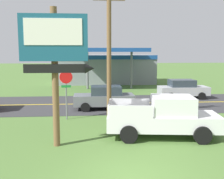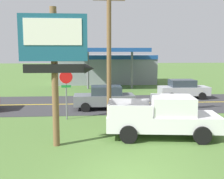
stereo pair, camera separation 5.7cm
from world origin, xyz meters
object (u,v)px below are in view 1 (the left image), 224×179
(utility_pole, at_px, (109,45))
(car_silver_mid_lane, at_px, (183,89))
(motel_sign, at_px, (56,53))
(car_grey_near_lane, at_px, (104,97))
(gas_station, at_px, (106,68))
(pickup_white_parked_on_lawn, at_px, (164,117))
(stop_sign, at_px, (66,86))

(utility_pole, bearing_deg, car_silver_mid_lane, 47.07)
(motel_sign, bearing_deg, utility_pole, 59.41)
(utility_pole, relative_size, car_grey_near_lane, 1.95)
(utility_pole, xyz_separation_m, car_silver_mid_lane, (6.95, 7.48, -3.57))
(gas_station, xyz_separation_m, pickup_white_parked_on_lawn, (1.25, -23.31, -0.98))
(car_grey_near_lane, bearing_deg, pickup_white_parked_on_lawn, -70.04)
(gas_station, xyz_separation_m, car_grey_near_lane, (-1.19, -16.58, -1.11))
(car_silver_mid_lane, bearing_deg, gas_station, 114.88)
(motel_sign, xyz_separation_m, gas_station, (3.61, 24.27, -2.02))
(car_grey_near_lane, bearing_deg, motel_sign, -107.46)
(gas_station, relative_size, pickup_white_parked_on_lawn, 2.22)
(car_grey_near_lane, distance_m, car_silver_mid_lane, 8.09)
(pickup_white_parked_on_lawn, distance_m, car_grey_near_lane, 7.15)
(stop_sign, height_order, gas_station, gas_station)
(motel_sign, bearing_deg, car_grey_near_lane, 72.54)
(stop_sign, bearing_deg, pickup_white_parked_on_lawn, -38.58)
(stop_sign, relative_size, car_silver_mid_lane, 0.70)
(motel_sign, xyz_separation_m, pickup_white_parked_on_lawn, (4.86, 0.97, -3.00))
(utility_pole, xyz_separation_m, car_grey_near_lane, (-0.07, 3.48, -3.57))
(motel_sign, height_order, car_grey_near_lane, motel_sign)
(motel_sign, height_order, gas_station, motel_sign)
(gas_station, bearing_deg, utility_pole, -93.19)
(utility_pole, bearing_deg, motel_sign, -120.59)
(motel_sign, distance_m, gas_station, 24.62)
(gas_station, bearing_deg, stop_sign, -100.53)
(stop_sign, xyz_separation_m, car_silver_mid_lane, (9.45, 6.84, -1.20))
(utility_pole, height_order, car_silver_mid_lane, utility_pole)
(pickup_white_parked_on_lawn, bearing_deg, motel_sign, -168.76)
(stop_sign, relative_size, car_grey_near_lane, 0.70)
(stop_sign, distance_m, gas_station, 19.76)
(stop_sign, xyz_separation_m, car_grey_near_lane, (2.42, 2.84, -1.20))
(motel_sign, height_order, car_silver_mid_lane, motel_sign)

